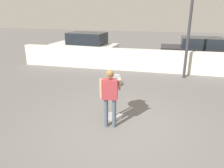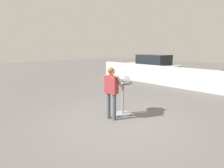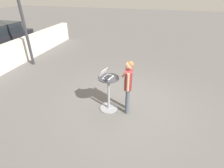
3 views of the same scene
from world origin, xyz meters
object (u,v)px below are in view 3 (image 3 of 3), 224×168
object	(u,v)px
cafe_table	(109,93)
laptop	(106,75)
standing_person	(128,81)
coffee_mug	(106,80)

from	to	relation	value
cafe_table	laptop	size ratio (longest dim) A/B	2.81
standing_person	laptop	bearing A→B (deg)	92.41
laptop	coffee_mug	size ratio (longest dim) A/B	3.37
cafe_table	coffee_mug	world-z (taller)	coffee_mug
cafe_table	laptop	xyz separation A→B (m)	(0.01, 0.07, 0.55)
cafe_table	standing_person	distance (m)	0.71
standing_person	cafe_table	bearing A→B (deg)	94.21
laptop	standing_person	xyz separation A→B (m)	(0.03, -0.63, -0.11)
cafe_table	laptop	distance (m)	0.55
laptop	standing_person	bearing A→B (deg)	-87.59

